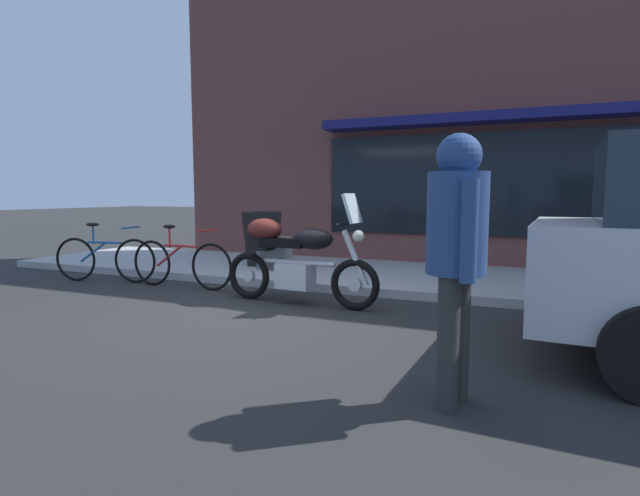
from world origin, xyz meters
The scene contains 6 objects.
ground_plane centered at (0.00, 0.00, 0.00)m, with size 80.00×80.00×0.00m, color #292929.
touring_motorcycle centered at (0.20, 0.59, 0.60)m, with size 2.12×0.73×1.39m.
parked_bicycle centered at (-1.75, 0.85, 0.38)m, with size 1.77×0.48×0.93m.
pedestrian_walking centered at (2.53, -1.75, 1.10)m, with size 0.50×0.52×1.75m.
sandwich_board_sign centered at (-1.29, 2.45, 0.60)m, with size 0.55×0.42×0.96m.
second_bicycle_by_cafe centered at (-3.17, 0.78, 0.38)m, with size 1.69×0.55×0.94m.
Camera 1 is at (2.95, -4.93, 1.37)m, focal length 27.62 mm.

